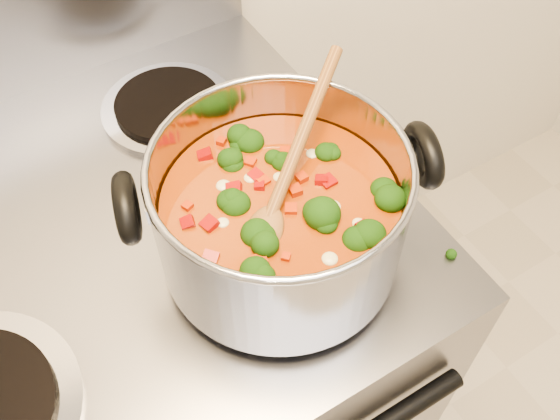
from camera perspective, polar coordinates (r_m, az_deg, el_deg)
name	(u,v)px	position (r m, az deg, el deg)	size (l,w,h in m)	color
electric_range	(149,384)	(1.16, -11.87, -15.27)	(0.74, 0.67, 1.08)	gray
stockpot	(280,214)	(0.65, 0.03, -0.36)	(0.33, 0.27, 0.16)	#A2A2A9
wooden_spoon	(283,183)	(0.63, 0.31, 2.49)	(0.21, 0.17, 0.10)	brown
cooktop_crumbs	(269,192)	(0.78, -1.03, 1.67)	(0.24, 0.15, 0.01)	black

